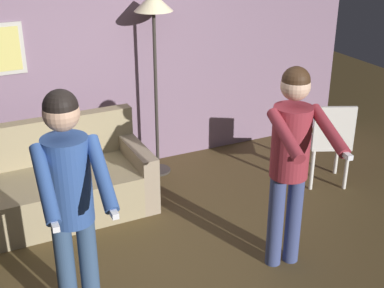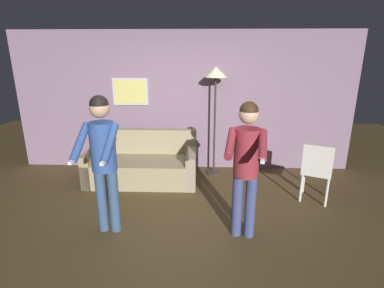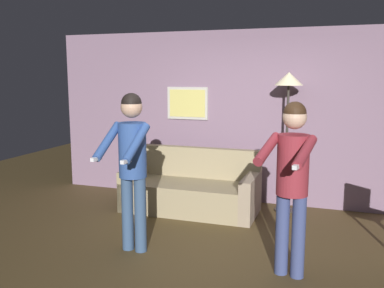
{
  "view_description": "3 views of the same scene",
  "coord_description": "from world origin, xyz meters",
  "px_view_note": "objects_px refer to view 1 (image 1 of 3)",
  "views": [
    {
      "loc": [
        -1.42,
        -3.3,
        2.74
      ],
      "look_at": [
        0.09,
        -0.16,
        1.19
      ],
      "focal_mm": 50.0,
      "sensor_mm": 36.0,
      "label": 1
    },
    {
      "loc": [
        0.37,
        -3.57,
        2.22
      ],
      "look_at": [
        0.25,
        -0.18,
        1.17
      ],
      "focal_mm": 28.0,
      "sensor_mm": 36.0,
      "label": 2
    },
    {
      "loc": [
        1.28,
        -4.28,
        1.93
      ],
      "look_at": [
        -0.14,
        -0.21,
        1.24
      ],
      "focal_mm": 40.0,
      "sensor_mm": 36.0,
      "label": 3
    }
  ],
  "objects_px": {
    "couch": "(50,188)",
    "person_standing_right": "(291,152)",
    "torchiere_lamp": "(154,20)",
    "person_standing_left": "(70,192)",
    "dining_chair_distant": "(330,140)"
  },
  "relations": [
    {
      "from": "torchiere_lamp",
      "to": "person_standing_right",
      "type": "xyz_separation_m",
      "value": [
        0.29,
        -2.03,
        -0.68
      ]
    },
    {
      "from": "couch",
      "to": "dining_chair_distant",
      "type": "bearing_deg",
      "value": -13.73
    },
    {
      "from": "torchiere_lamp",
      "to": "couch",
      "type": "bearing_deg",
      "value": -162.7
    },
    {
      "from": "person_standing_right",
      "to": "dining_chair_distant",
      "type": "relative_size",
      "value": 1.82
    },
    {
      "from": "person_standing_left",
      "to": "dining_chair_distant",
      "type": "bearing_deg",
      "value": 17.28
    },
    {
      "from": "couch",
      "to": "torchiere_lamp",
      "type": "height_order",
      "value": "torchiere_lamp"
    },
    {
      "from": "torchiere_lamp",
      "to": "dining_chair_distant",
      "type": "distance_m",
      "value": 2.19
    },
    {
      "from": "person_standing_right",
      "to": "person_standing_left",
      "type": "bearing_deg",
      "value": 178.32
    },
    {
      "from": "person_standing_left",
      "to": "person_standing_right",
      "type": "height_order",
      "value": "person_standing_left"
    },
    {
      "from": "torchiere_lamp",
      "to": "person_standing_right",
      "type": "bearing_deg",
      "value": -81.75
    },
    {
      "from": "couch",
      "to": "person_standing_right",
      "type": "relative_size",
      "value": 1.12
    },
    {
      "from": "dining_chair_distant",
      "to": "person_standing_left",
      "type": "bearing_deg",
      "value": -162.72
    },
    {
      "from": "couch",
      "to": "person_standing_right",
      "type": "distance_m",
      "value": 2.39
    },
    {
      "from": "torchiere_lamp",
      "to": "dining_chair_distant",
      "type": "relative_size",
      "value": 2.12
    },
    {
      "from": "person_standing_right",
      "to": "dining_chair_distant",
      "type": "distance_m",
      "value": 1.62
    }
  ]
}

